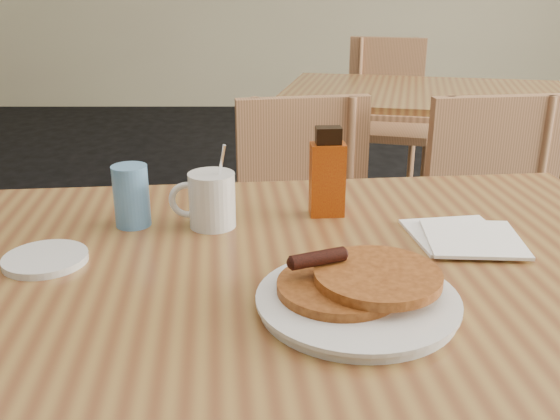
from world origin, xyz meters
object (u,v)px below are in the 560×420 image
Objects in this scene: chair_neighbor_far at (387,109)px; blue_tumbler at (131,196)px; main_table at (305,283)px; chair_neighbor_near at (478,204)px; neighbor_table at (426,101)px; chair_main_far at (303,223)px; coffee_mug at (210,199)px; syrup_bottle at (327,175)px; pancake_plate at (357,294)px.

chair_neighbor_far is 2.35m from blue_tumbler.
chair_neighbor_near reaches higher than main_table.
main_table is at bearing -109.21° from neighbor_table.
chair_main_far reaches higher than main_table.
neighbor_table is at bearing 53.49° from coffee_mug.
main_table is 1.08m from chair_neighbor_near.
chair_neighbor_far is at bearing 72.84° from syrup_bottle.
chair_neighbor_near is (0.05, -1.45, -0.00)m from chair_neighbor_far.
chair_neighbor_near is at bearing 63.76° from pancake_plate.
pancake_plate is at bearing -91.49° from syrup_bottle.
main_table is 1.06× the size of neighbor_table.
pancake_plate is (-0.51, -1.03, 0.25)m from chair_neighbor_near.
chair_neighbor_far is 3.05× the size of pancake_plate.
syrup_bottle reaches higher than coffee_mug.
coffee_mug is at bearing -142.85° from chair_neighbor_near.
main_table is at bearing 115.31° from pancake_plate.
neighbor_table is (0.56, 1.61, -0.00)m from main_table.
chair_main_far is (0.03, 0.75, -0.19)m from main_table.
chair_neighbor_near is at bearing 4.57° from chair_main_far.
blue_tumbler reaches higher than main_table.
chair_neighbor_near reaches higher than chair_main_far.
chair_neighbor_far reaches higher than chair_neighbor_near.
blue_tumbler is (-0.39, 0.31, 0.04)m from pancake_plate.
pancake_plate is at bearing -97.10° from chair_main_far.
chair_neighbor_near is at bearing -88.53° from neighbor_table.
chair_neighbor_far reaches higher than neighbor_table.
chair_main_far reaches higher than pancake_plate.
chair_neighbor_near is at bearing 34.61° from coffee_mug.
main_table is 0.25m from syrup_bottle.
pancake_plate is 0.50m from blue_tumbler.
neighbor_table is at bearing 65.48° from syrup_bottle.
coffee_mug reaches higher than chair_neighbor_far.
main_table is at bearing -87.94° from chair_neighbor_far.
neighbor_table is 1.52× the size of chair_neighbor_near.
neighbor_table is 1.02m from chair_main_far.
coffee_mug is (-0.20, -0.59, 0.29)m from chair_main_far.
neighbor_table is at bearing 84.31° from chair_neighbor_near.
chair_neighbor_far is 1.45m from chair_neighbor_near.
main_table is 1.70m from neighbor_table.
chair_neighbor_near is 1.18m from pancake_plate.
coffee_mug reaches higher than chair_main_far.
main_table is 1.63× the size of chair_main_far.
coffee_mug is 0.15m from blue_tumbler.
chair_neighbor_near is 7.54× the size of blue_tumbler.
main_table is at bearing -27.23° from blue_tumbler.
blue_tumbler is at bearing 141.50° from pancake_plate.
syrup_bottle is at bearing -110.17° from neighbor_table.
main_table is at bearing -107.21° from syrup_bottle.
syrup_bottle is at bearing -87.93° from chair_neighbor_far.
coffee_mug is at bearing 128.31° from pancake_plate.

